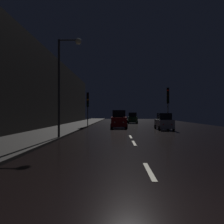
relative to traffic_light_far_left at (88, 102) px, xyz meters
The scene contains 10 objects.
ground 6.05m from the traffic_light_far_left, ahead, with size 27.07×84.00×0.02m, color black.
sidewalk_left 4.00m from the traffic_light_far_left, behind, with size 4.40×84.00×0.15m, color #33302D.
building_facade_left 6.37m from the traffic_light_far_left, 142.27° to the right, with size 0.80×63.00×9.63m, color #2D2B28.
lane_centerline 17.31m from the traffic_light_far_left, 72.77° to the right, with size 0.16×12.38×0.01m.
traffic_light_far_left is the anchor object (origin of this frame).
traffic_light_far_right 10.36m from the traffic_light_far_left, 13.74° to the right, with size 0.36×0.48×4.94m.
streetlamp_overhead 13.46m from the traffic_light_far_left, 88.92° to the right, with size 1.70×0.44×7.23m.
car_approaching_headlights 4.89m from the traffic_light_far_left, 15.61° to the right, with size 2.06×4.46×2.25m.
car_distant_taillights 13.44m from the traffic_light_far_left, 59.61° to the left, with size 1.82×3.95×1.99m.
car_parked_right_far 10.39m from the traffic_light_far_left, 23.39° to the right, with size 1.72×3.73×1.88m.
Camera 1 is at (-1.00, -4.02, 1.87)m, focal length 34.86 mm.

